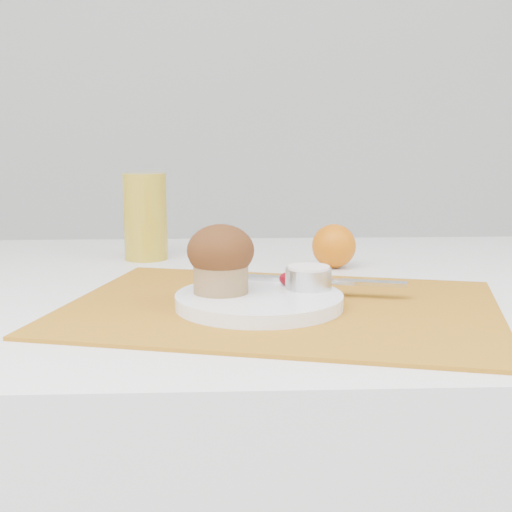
{
  "coord_description": "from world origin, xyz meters",
  "views": [
    {
      "loc": [
        -0.02,
        -0.89,
        0.96
      ],
      "look_at": [
        0.02,
        -0.01,
        0.8
      ],
      "focal_mm": 50.0,
      "sensor_mm": 36.0,
      "label": 1
    }
  ],
  "objects_px": {
    "orange": "(334,246)",
    "muffin": "(221,258)",
    "plate": "(259,300)",
    "juice_glass": "(145,216)"
  },
  "relations": [
    {
      "from": "juice_glass",
      "to": "orange",
      "type": "bearing_deg",
      "value": -16.21
    },
    {
      "from": "muffin",
      "to": "orange",
      "type": "bearing_deg",
      "value": 55.0
    },
    {
      "from": "juice_glass",
      "to": "plate",
      "type": "bearing_deg",
      "value": -63.8
    },
    {
      "from": "orange",
      "to": "muffin",
      "type": "xyz_separation_m",
      "value": [
        -0.17,
        -0.24,
        0.03
      ]
    },
    {
      "from": "juice_glass",
      "to": "muffin",
      "type": "xyz_separation_m",
      "value": [
        0.12,
        -0.33,
        -0.01
      ]
    },
    {
      "from": "plate",
      "to": "muffin",
      "type": "relative_size",
      "value": 2.43
    },
    {
      "from": "orange",
      "to": "muffin",
      "type": "distance_m",
      "value": 0.3
    },
    {
      "from": "orange",
      "to": "muffin",
      "type": "relative_size",
      "value": 0.83
    },
    {
      "from": "orange",
      "to": "juice_glass",
      "type": "bearing_deg",
      "value": 163.79
    },
    {
      "from": "plate",
      "to": "orange",
      "type": "distance_m",
      "value": 0.28
    }
  ]
}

